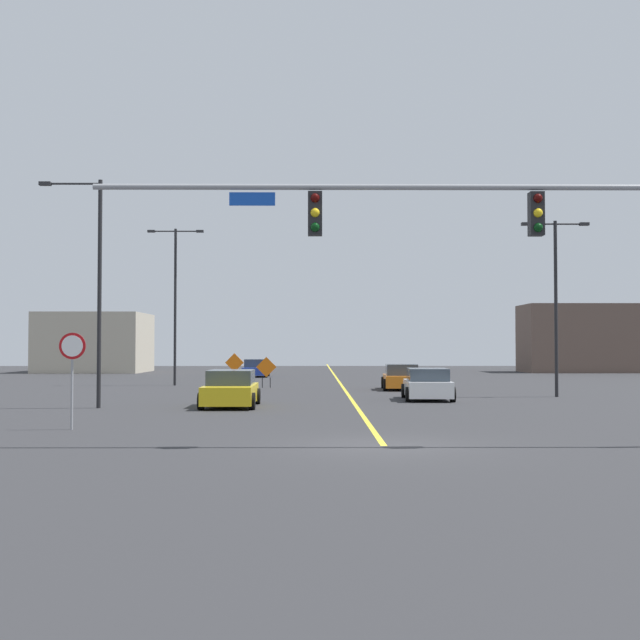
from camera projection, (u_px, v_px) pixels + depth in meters
ground at (384, 446)px, 19.39m from camera, size 155.03×155.03×0.00m
road_centre_stripe at (336, 377)px, 62.44m from camera, size 0.16×86.13×0.01m
traffic_signal_assembly at (525, 232)px, 19.57m from camera, size 16.05×0.44×6.77m
stop_sign at (72, 361)px, 23.26m from camera, size 0.76×0.07×2.76m
street_lamp_near_left at (175, 294)px, 49.32m from camera, size 3.39×0.24×9.48m
street_lamp_mid_left at (95, 281)px, 31.39m from camera, size 2.43×0.24×8.80m
street_lamp_far_right at (556, 293)px, 38.25m from camera, size 3.18×0.24×8.26m
construction_sign_median_near at (266, 369)px, 46.54m from camera, size 1.16×0.10×1.76m
construction_sign_left_lane at (234, 365)px, 50.38m from camera, size 1.17×0.16×1.93m
car_orange_distant at (401, 378)px, 44.38m from camera, size 2.21×4.18×1.39m
car_yellow_passing at (231, 389)px, 31.97m from camera, size 2.14×4.32×1.43m
car_blue_far at (256, 368)px, 62.82m from camera, size 2.02×4.01×1.36m
car_white_approaching at (427, 385)px, 36.01m from camera, size 2.26×4.23×1.39m
roadside_building_east at (587, 338)px, 73.99m from camera, size 11.69×5.67×6.12m
roadside_building_west at (95, 343)px, 74.00m from camera, size 9.17×8.28×5.33m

